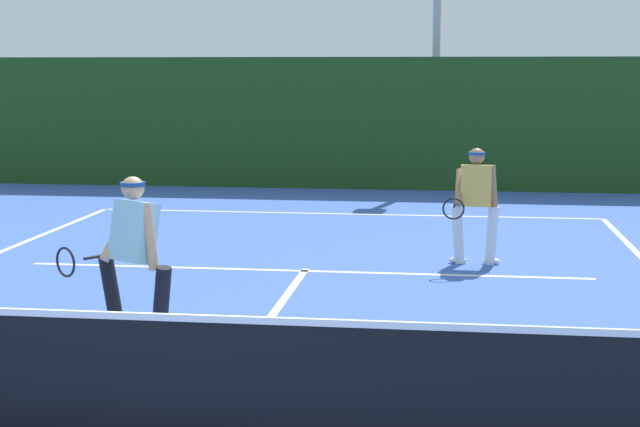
# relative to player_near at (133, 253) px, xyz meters

# --- Properties ---
(court_line_baseline_far) EXTENTS (9.30, 0.10, 0.01)m
(court_line_baseline_far) POSITION_rel_player_near_xyz_m (1.12, 8.89, -0.91)
(court_line_baseline_far) COLOR white
(court_line_baseline_far) RESTS_ON ground_plane
(court_line_service) EXTENTS (7.58, 0.10, 0.01)m
(court_line_service) POSITION_rel_player_near_xyz_m (1.12, 3.69, -0.91)
(court_line_service) COLOR white
(court_line_service) RESTS_ON ground_plane
(court_line_centre) EXTENTS (0.10, 6.40, 0.01)m
(court_line_centre) POSITION_rel_player_near_xyz_m (1.12, 0.63, -0.91)
(court_line_centre) COLOR white
(court_line_centre) RESTS_ON ground_plane
(tennis_net) EXTENTS (10.20, 0.09, 1.12)m
(tennis_net) POSITION_rel_player_near_xyz_m (1.12, -2.57, -0.40)
(tennis_net) COLOR #1E4723
(tennis_net) RESTS_ON ground_plane
(player_near) EXTENTS (1.16, 0.78, 1.67)m
(player_near) POSITION_rel_player_near_xyz_m (0.00, 0.00, 0.00)
(player_near) COLOR black
(player_near) RESTS_ON ground_plane
(player_far) EXTENTS (0.81, 0.87, 1.61)m
(player_far) POSITION_rel_player_near_xyz_m (3.37, 4.48, -0.03)
(player_far) COLOR silver
(player_far) RESTS_ON ground_plane
(back_fence_windscreen) EXTENTS (21.48, 0.12, 2.93)m
(back_fence_windscreen) POSITION_rel_player_near_xyz_m (1.12, 12.73, 0.55)
(back_fence_windscreen) COLOR #1E4218
(back_fence_windscreen) RESTS_ON ground_plane
(light_pole) EXTENTS (0.55, 0.44, 6.64)m
(light_pole) POSITION_rel_player_near_xyz_m (2.66, 13.75, 3.22)
(light_pole) COLOR #9EA39E
(light_pole) RESTS_ON ground_plane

